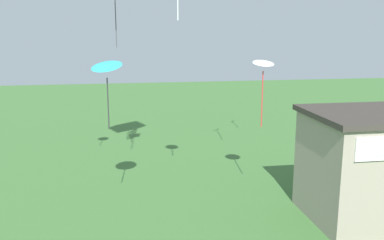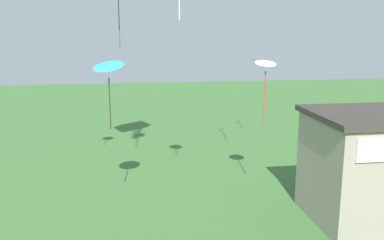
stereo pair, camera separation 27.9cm
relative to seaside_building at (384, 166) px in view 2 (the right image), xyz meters
name	(u,v)px [view 2 (the right image)]	position (x,y,z in m)	size (l,w,h in m)	color
seaside_building	(384,166)	(0.00, 0.00, 0.00)	(6.32, 4.56, 4.71)	gray
kite_white_delta	(266,66)	(-4.59, 2.39, 4.10)	(1.06, 1.05, 3.09)	white
kite_cyan_delta	(108,66)	(-11.42, 1.74, 4.21)	(1.71, 1.70, 2.89)	#2DB2C6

